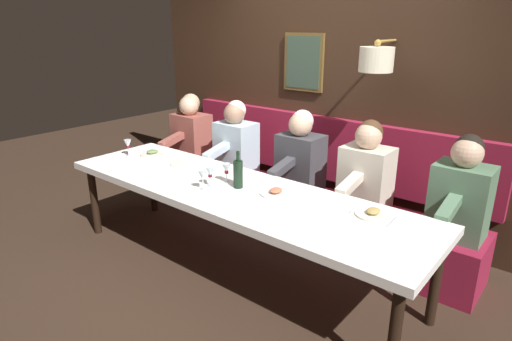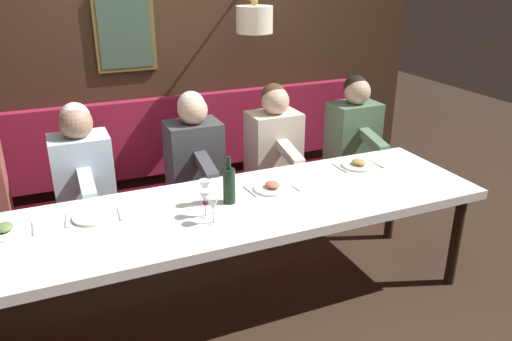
% 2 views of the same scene
% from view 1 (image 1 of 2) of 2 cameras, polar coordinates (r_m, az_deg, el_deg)
% --- Properties ---
extents(ground_plane, '(12.00, 12.00, 0.00)m').
position_cam_1_polar(ground_plane, '(3.74, -2.92, -13.02)').
color(ground_plane, '#332319').
extents(dining_table, '(0.90, 3.23, 0.74)m').
position_cam_1_polar(dining_table, '(3.42, -3.11, -3.27)').
color(dining_table, white).
rests_on(dining_table, ground_plane).
extents(banquette_bench, '(0.52, 3.43, 0.45)m').
position_cam_1_polar(banquette_bench, '(4.25, 5.13, -5.47)').
color(banquette_bench, maroon).
rests_on(banquette_bench, ground_plane).
extents(back_wall_panel, '(0.59, 4.63, 2.90)m').
position_cam_1_polar(back_wall_panel, '(4.40, 9.91, 10.62)').
color(back_wall_panel, '#382316').
rests_on(back_wall_panel, ground_plane).
extents(diner_nearest, '(0.60, 0.40, 0.79)m').
position_cam_1_polar(diner_nearest, '(3.48, 25.66, -2.48)').
color(diner_nearest, '#567A5B').
rests_on(diner_nearest, banquette_bench).
extents(diner_near, '(0.60, 0.40, 0.79)m').
position_cam_1_polar(diner_near, '(3.71, 14.45, 0.07)').
color(diner_near, beige).
rests_on(diner_near, banquette_bench).
extents(diner_middle, '(0.60, 0.40, 0.79)m').
position_cam_1_polar(diner_middle, '(4.01, 5.89, 2.02)').
color(diner_middle, '#3D3D42').
rests_on(diner_middle, banquette_bench).
extents(diner_far, '(0.60, 0.40, 0.79)m').
position_cam_1_polar(diner_far, '(4.49, -2.74, 3.93)').
color(diner_far, silver).
rests_on(diner_far, banquette_bench).
extents(diner_farthest, '(0.60, 0.40, 0.79)m').
position_cam_1_polar(diner_farthest, '(4.95, -8.65, 5.19)').
color(diner_farthest, '#934C42').
rests_on(diner_farthest, banquette_bench).
extents(place_setting_0, '(0.24, 0.32, 0.01)m').
position_cam_1_polar(place_setting_0, '(4.03, -9.65, 0.92)').
color(place_setting_0, silver).
rests_on(place_setting_0, dining_table).
extents(place_setting_1, '(0.24, 0.31, 0.05)m').
position_cam_1_polar(place_setting_1, '(3.03, 15.31, -5.54)').
color(place_setting_1, silver).
rests_on(place_setting_1, dining_table).
extents(place_setting_2, '(0.24, 0.32, 0.05)m').
position_cam_1_polar(place_setting_2, '(3.28, 2.65, -2.96)').
color(place_setting_2, white).
rests_on(place_setting_2, dining_table).
extents(place_setting_3, '(0.24, 0.31, 0.05)m').
position_cam_1_polar(place_setting_3, '(4.38, -13.62, 2.22)').
color(place_setting_3, silver).
rests_on(place_setting_3, dining_table).
extents(wine_glass_0, '(0.07, 0.07, 0.16)m').
position_cam_1_polar(wine_glass_0, '(3.35, -7.14, -0.73)').
color(wine_glass_0, silver).
rests_on(wine_glass_0, dining_table).
extents(wine_glass_1, '(0.07, 0.07, 0.16)m').
position_cam_1_polar(wine_glass_1, '(3.42, -6.14, -0.28)').
color(wine_glass_1, silver).
rests_on(wine_glass_1, dining_table).
extents(wine_glass_2, '(0.07, 0.07, 0.16)m').
position_cam_1_polar(wine_glass_2, '(4.39, -16.69, 3.34)').
color(wine_glass_2, silver).
rests_on(wine_glass_2, dining_table).
extents(wine_glass_3, '(0.07, 0.07, 0.16)m').
position_cam_1_polar(wine_glass_3, '(3.49, -3.96, 0.17)').
color(wine_glass_3, silver).
rests_on(wine_glass_3, dining_table).
extents(wine_bottle, '(0.08, 0.08, 0.30)m').
position_cam_1_polar(wine_bottle, '(3.38, -2.41, -0.42)').
color(wine_bottle, black).
rests_on(wine_bottle, dining_table).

